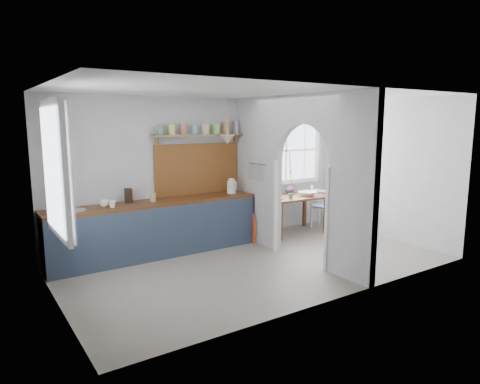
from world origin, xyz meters
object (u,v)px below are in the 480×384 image
chair_left (260,215)px  vase (290,189)px  dining_table (293,214)px  chair_right (323,206)px  kettle (232,186)px

chair_left → vase: size_ratio=4.60×
dining_table → chair_right: bearing=5.7°
chair_right → kettle: 2.25m
dining_table → chair_left: bearing=-177.2°
kettle → chair_left: bearing=-11.9°
chair_left → chair_right: size_ratio=1.04×
dining_table → chair_right: size_ratio=1.34×
chair_right → vase: 0.86m
chair_right → kettle: bearing=65.2°
dining_table → kettle: bearing=176.9°
chair_left → vase: vase is taller
dining_table → chair_left: size_ratio=1.29×
kettle → dining_table: bearing=-3.4°
dining_table → kettle: 1.50m
chair_left → kettle: size_ratio=3.42×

